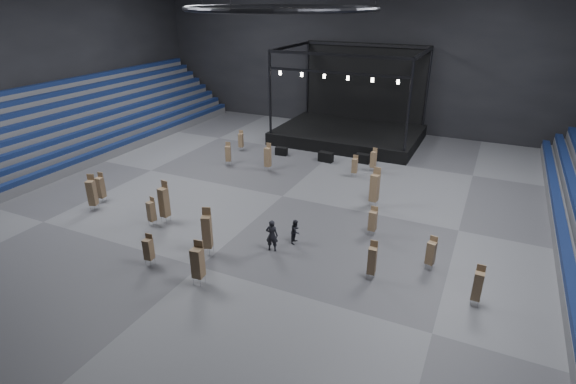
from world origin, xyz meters
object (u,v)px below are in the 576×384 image
at_px(flight_case_right, 363,158).
at_px(chair_stack_16, 101,187).
at_px(chair_stack_5, 355,165).
at_px(chair_stack_14, 164,202).
at_px(chair_stack_1, 375,187).
at_px(chair_stack_7, 228,153).
at_px(flight_case_mid, 326,157).
at_px(chair_stack_10, 241,140).
at_px(chair_stack_8, 373,159).
at_px(chair_stack_4, 198,262).
at_px(chair_stack_15, 268,157).
at_px(man_center, 272,235).
at_px(chair_stack_9, 151,211).
at_px(stage, 351,125).
at_px(chair_stack_0, 92,192).
at_px(crew_member, 296,231).
at_px(chair_stack_3, 207,231).
at_px(chair_stack_11, 431,252).
at_px(chair_stack_2, 373,220).
at_px(chair_stack_12, 372,260).
at_px(chair_stack_13, 149,249).
at_px(chair_stack_6, 478,285).

bearing_deg(flight_case_right, chair_stack_16, -132.32).
distance_m(chair_stack_5, chair_stack_14, 15.76).
bearing_deg(chair_stack_1, chair_stack_7, 176.24).
xyz_separation_m(chair_stack_7, chair_stack_14, (2.07, -11.00, 0.37)).
distance_m(flight_case_mid, chair_stack_10, 8.56).
relative_size(chair_stack_8, chair_stack_14, 0.71).
height_order(flight_case_mid, flight_case_right, flight_case_mid).
xyz_separation_m(chair_stack_4, chair_stack_15, (-4.40, 16.07, -0.06)).
bearing_deg(man_center, chair_stack_4, 54.07).
bearing_deg(chair_stack_9, chair_stack_8, 68.63).
bearing_deg(chair_stack_8, stage, 133.98).
distance_m(chair_stack_0, crew_member, 14.65).
xyz_separation_m(chair_stack_3, chair_stack_10, (-7.96, 17.07, -0.42)).
height_order(stage, chair_stack_11, stage).
bearing_deg(chair_stack_5, chair_stack_14, -127.39).
relative_size(chair_stack_14, man_center, 1.46).
distance_m(chair_stack_7, chair_stack_8, 12.55).
bearing_deg(chair_stack_14, chair_stack_2, 22.62).
relative_size(chair_stack_3, chair_stack_12, 1.29).
distance_m(flight_case_mid, crew_member, 14.71).
bearing_deg(man_center, stage, -96.63).
bearing_deg(chair_stack_15, chair_stack_10, 149.40).
bearing_deg(crew_member, flight_case_mid, 11.48).
bearing_deg(chair_stack_4, chair_stack_0, 155.13).
distance_m(chair_stack_0, chair_stack_10, 15.90).
bearing_deg(chair_stack_2, chair_stack_5, 115.92).
bearing_deg(chair_stack_15, chair_stack_1, -10.40).
xyz_separation_m(chair_stack_11, chair_stack_13, (-14.11, -6.16, -0.04)).
bearing_deg(chair_stack_9, chair_stack_3, -2.37).
bearing_deg(chair_stack_3, chair_stack_11, -4.57).
height_order(chair_stack_10, chair_stack_12, chair_stack_12).
xyz_separation_m(chair_stack_3, chair_stack_6, (14.37, 1.51, -0.32)).
bearing_deg(chair_stack_7, chair_stack_4, -86.35).
relative_size(chair_stack_3, chair_stack_6, 1.31).
bearing_deg(stage, crew_member, -80.47).
bearing_deg(chair_stack_3, chair_stack_9, 143.59).
xyz_separation_m(chair_stack_1, chair_stack_6, (7.40, -8.72, -0.36)).
height_order(stage, chair_stack_14, stage).
relative_size(chair_stack_5, chair_stack_7, 0.88).
distance_m(chair_stack_10, crew_member, 18.29).
bearing_deg(chair_stack_6, chair_stack_8, 122.42).
xyz_separation_m(chair_stack_13, crew_member, (6.31, 5.67, -0.25)).
relative_size(flight_case_right, chair_stack_15, 0.51).
bearing_deg(chair_stack_12, chair_stack_4, -155.35).
relative_size(chair_stack_6, chair_stack_15, 0.91).
distance_m(chair_stack_8, chair_stack_15, 8.94).
distance_m(chair_stack_0, chair_stack_1, 19.54).
height_order(stage, crew_member, stage).
xyz_separation_m(chair_stack_1, chair_stack_3, (-6.96, -10.22, -0.03)).
xyz_separation_m(chair_stack_3, chair_stack_13, (-2.25, -2.38, -0.45)).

